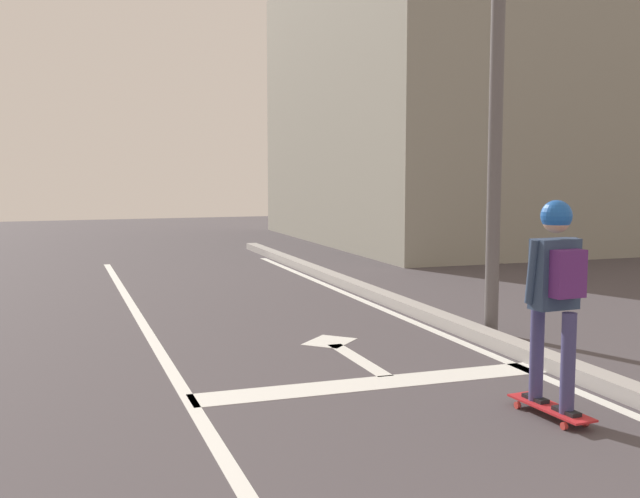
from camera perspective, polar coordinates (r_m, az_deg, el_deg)
lane_line_center at (r=6.43m, az=-9.06°, el=-11.62°), size 0.12×20.00×0.01m
lane_line_curbside at (r=7.65m, az=15.82°, el=-8.90°), size 0.12×20.00×0.01m
stop_bar at (r=7.16m, az=4.16°, el=-9.72°), size 3.38×0.40×0.01m
lane_arrow_stem at (r=8.00m, az=2.79°, el=-8.03°), size 0.16×1.40×0.01m
lane_arrow_head at (r=8.77m, az=0.70°, el=-6.77°), size 0.71×0.71×0.01m
curb_strip at (r=7.78m, az=17.36°, el=-8.19°), size 0.24×24.00×0.14m
skateboard at (r=6.45m, az=16.48°, el=-11.10°), size 0.27×0.83×0.09m
skater at (r=6.22m, az=16.86°, el=-2.06°), size 0.45×0.61×1.61m
traffic_signal_mast at (r=8.98m, az=8.73°, el=16.15°), size 3.64×0.34×5.26m
building_block at (r=21.76m, az=12.58°, el=9.87°), size 9.88×9.89×6.93m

